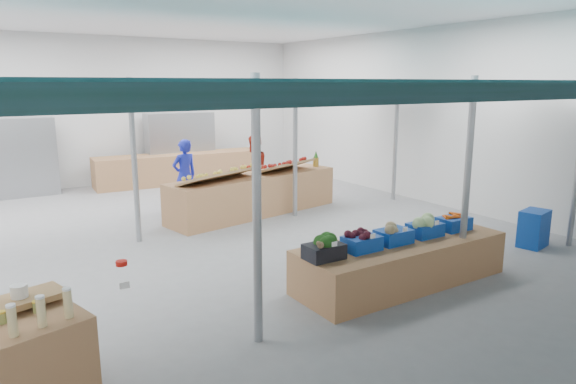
# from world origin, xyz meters

# --- Properties ---
(floor) EXTENTS (13.00, 13.00, 0.00)m
(floor) POSITION_xyz_m (0.00, 0.00, 0.00)
(floor) COLOR slate
(floor) RESTS_ON ground
(hall) EXTENTS (13.00, 13.00, 13.00)m
(hall) POSITION_xyz_m (0.00, 1.44, 2.65)
(hall) COLOR silver
(hall) RESTS_ON ground
(pole_grid) EXTENTS (10.00, 4.60, 3.00)m
(pole_grid) POSITION_xyz_m (0.75, -1.75, 1.81)
(pole_grid) COLOR gray
(pole_grid) RESTS_ON floor
(awnings) EXTENTS (9.50, 7.08, 0.30)m
(awnings) POSITION_xyz_m (0.75, -1.75, 2.78)
(awnings) COLOR #092928
(awnings) RESTS_ON pole_grid
(back_shelving_left) EXTENTS (2.00, 0.50, 2.00)m
(back_shelving_left) POSITION_xyz_m (-2.50, 6.00, 1.00)
(back_shelving_left) COLOR #B23F33
(back_shelving_left) RESTS_ON floor
(back_shelving_right) EXTENTS (2.00, 0.50, 2.00)m
(back_shelving_right) POSITION_xyz_m (2.00, 6.00, 1.00)
(back_shelving_right) COLOR #B23F33
(back_shelving_right) RESTS_ON floor
(veg_counter) EXTENTS (3.31, 1.11, 0.64)m
(veg_counter) POSITION_xyz_m (1.63, -3.63, 0.32)
(veg_counter) COLOR #9A6C43
(veg_counter) RESTS_ON floor
(fruit_counter) EXTENTS (4.25, 1.70, 0.89)m
(fruit_counter) POSITION_xyz_m (1.82, 1.13, 0.44)
(fruit_counter) COLOR #9A6C43
(fruit_counter) RESTS_ON floor
(far_counter) EXTENTS (4.87, 1.32, 0.87)m
(far_counter) POSITION_xyz_m (1.77, 5.57, 0.43)
(far_counter) COLOR #9A6C43
(far_counter) RESTS_ON floor
(crate_stack) EXTENTS (0.62, 0.50, 0.67)m
(crate_stack) POSITION_xyz_m (4.88, -3.67, 0.33)
(crate_stack) COLOR #0E3B98
(crate_stack) RESTS_ON floor
(vendor_left) EXTENTS (0.66, 0.50, 1.66)m
(vendor_left) POSITION_xyz_m (0.62, 2.23, 0.83)
(vendor_left) COLOR #1D27BD
(vendor_left) RESTS_ON floor
(vendor_right) EXTENTS (0.90, 0.76, 1.66)m
(vendor_right) POSITION_xyz_m (2.42, 2.23, 0.83)
(vendor_right) COLOR #A12313
(vendor_right) RESTS_ON floor
(crate_broccoli) EXTENTS (0.50, 0.40, 0.35)m
(crate_broccoli) POSITION_xyz_m (0.21, -3.62, 0.80)
(crate_broccoli) COLOR black
(crate_broccoli) RESTS_ON veg_counter
(crate_beets) EXTENTS (0.50, 0.40, 0.29)m
(crate_beets) POSITION_xyz_m (0.85, -3.62, 0.78)
(crate_beets) COLOR #0E3B98
(crate_beets) RESTS_ON veg_counter
(crate_celeriac) EXTENTS (0.50, 0.40, 0.31)m
(crate_celeriac) POSITION_xyz_m (1.45, -3.62, 0.79)
(crate_celeriac) COLOR #0E3B98
(crate_celeriac) RESTS_ON veg_counter
(crate_cabbage) EXTENTS (0.50, 0.40, 0.35)m
(crate_cabbage) POSITION_xyz_m (2.09, -3.63, 0.80)
(crate_cabbage) COLOR #0E3B98
(crate_cabbage) RESTS_ON veg_counter
(crate_carrots) EXTENTS (0.50, 0.40, 0.29)m
(crate_carrots) POSITION_xyz_m (2.73, -3.63, 0.75)
(crate_carrots) COLOR #0E3B98
(crate_carrots) RESTS_ON veg_counter
(sparrow) EXTENTS (0.12, 0.09, 0.11)m
(sparrow) POSITION_xyz_m (0.06, -3.73, 0.89)
(sparrow) COLOR brown
(sparrow) RESTS_ON crate_broccoli
(pole_ribbon) EXTENTS (0.12, 0.12, 0.28)m
(pole_ribbon) POSITION_xyz_m (-2.39, -3.65, 1.08)
(pole_ribbon) COLOR red
(pole_ribbon) RESTS_ON pole_grid
(apple_heap_yellow) EXTENTS (2.02, 1.31, 0.27)m
(apple_heap_yellow) POSITION_xyz_m (0.87, 0.86, 1.05)
(apple_heap_yellow) COLOR #997247
(apple_heap_yellow) RESTS_ON fruit_counter
(apple_heap_red) EXTENTS (1.65, 1.18, 0.27)m
(apple_heap_red) POSITION_xyz_m (2.66, 1.18, 1.05)
(apple_heap_red) COLOR #997247
(apple_heap_red) RESTS_ON fruit_counter
(pineapple) EXTENTS (0.14, 0.14, 0.39)m
(pineapple) POSITION_xyz_m (3.68, 1.36, 1.07)
(pineapple) COLOR #8C6019
(pineapple) RESTS_ON fruit_counter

